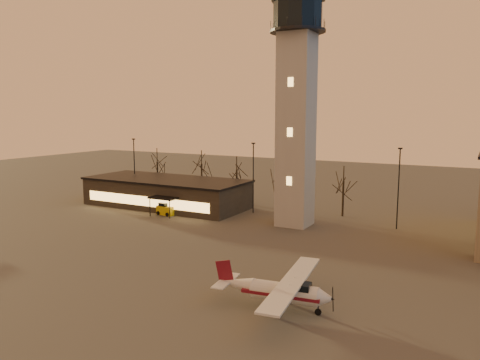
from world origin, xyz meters
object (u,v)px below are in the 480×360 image
object	(u,v)px
service_cart	(166,210)
terminal	(166,192)
control_tower	(297,97)
cessna_front	(286,296)

from	to	relation	value
service_cart	terminal	bearing A→B (deg)	134.22
control_tower	terminal	size ratio (longest dim) A/B	1.28
service_cart	control_tower	bearing A→B (deg)	16.77
terminal	cessna_front	xyz separation A→B (m)	(31.32, -26.84, -1.03)
terminal	control_tower	bearing A→B (deg)	-5.15
terminal	service_cart	xyz separation A→B (m)	(3.71, -4.97, -1.51)
terminal	cessna_front	distance (m)	41.26
control_tower	terminal	xyz separation A→B (m)	(-21.99, 1.98, -14.17)
terminal	service_cart	world-z (taller)	terminal
control_tower	service_cart	bearing A→B (deg)	-170.71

